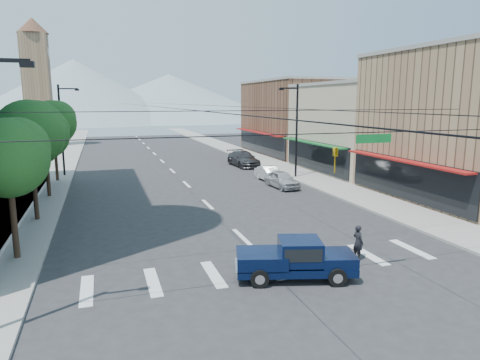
{
  "coord_description": "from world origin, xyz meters",
  "views": [
    {
      "loc": [
        -7.11,
        -15.52,
        7.42
      ],
      "look_at": [
        0.26,
        7.19,
        3.0
      ],
      "focal_mm": 32.0,
      "sensor_mm": 36.0,
      "label": 1
    }
  ],
  "objects_px": {
    "pickup_truck": "(295,258)",
    "parked_car_near": "(282,179)",
    "pedestrian": "(358,242)",
    "parked_car_far": "(243,159)",
    "parked_car_mid": "(270,174)"
  },
  "relations": [
    {
      "from": "pickup_truck",
      "to": "pedestrian",
      "type": "xyz_separation_m",
      "value": [
        3.83,
        1.15,
        -0.06
      ]
    },
    {
      "from": "pickup_truck",
      "to": "pedestrian",
      "type": "bearing_deg",
      "value": 32.56
    },
    {
      "from": "pedestrian",
      "to": "parked_car_mid",
      "type": "distance_m",
      "value": 20.34
    },
    {
      "from": "parked_car_near",
      "to": "pedestrian",
      "type": "bearing_deg",
      "value": -105.81
    },
    {
      "from": "pedestrian",
      "to": "pickup_truck",
      "type": "bearing_deg",
      "value": 96.75
    },
    {
      "from": "pedestrian",
      "to": "parked_car_near",
      "type": "height_order",
      "value": "pedestrian"
    },
    {
      "from": "parked_car_near",
      "to": "parked_car_far",
      "type": "distance_m",
      "value": 12.9
    },
    {
      "from": "pickup_truck",
      "to": "pedestrian",
      "type": "distance_m",
      "value": 4.0
    },
    {
      "from": "pickup_truck",
      "to": "parked_car_near",
      "type": "relative_size",
      "value": 1.25
    },
    {
      "from": "pedestrian",
      "to": "parked_car_near",
      "type": "bearing_deg",
      "value": -21.38
    },
    {
      "from": "parked_car_near",
      "to": "parked_car_far",
      "type": "bearing_deg",
      "value": 82.15
    },
    {
      "from": "pickup_truck",
      "to": "parked_car_mid",
      "type": "height_order",
      "value": "pickup_truck"
    },
    {
      "from": "pickup_truck",
      "to": "parked_car_far",
      "type": "distance_m",
      "value": 31.87
    },
    {
      "from": "pedestrian",
      "to": "parked_car_mid",
      "type": "xyz_separation_m",
      "value": [
        3.56,
        20.03,
        -0.14
      ]
    },
    {
      "from": "pickup_truck",
      "to": "parked_car_near",
      "type": "bearing_deg",
      "value": 83.94
    }
  ]
}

